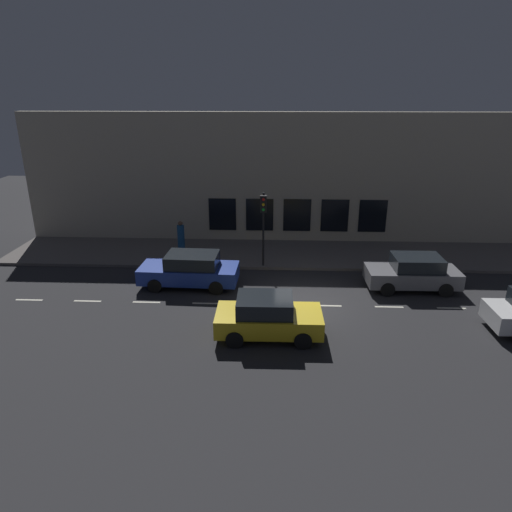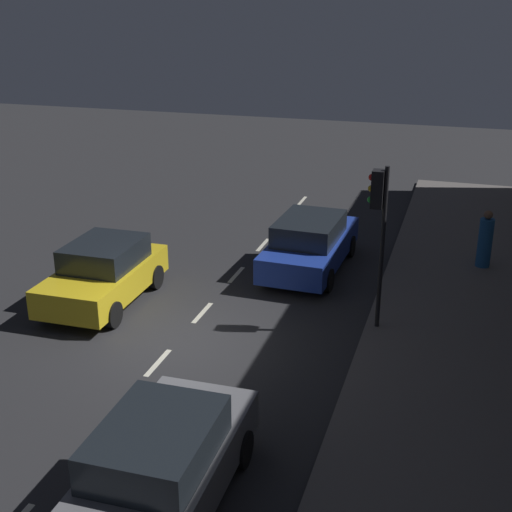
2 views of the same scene
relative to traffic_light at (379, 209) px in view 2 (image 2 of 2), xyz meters
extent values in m
plane|color=#28282B|center=(-4.13, -1.87, -2.97)|extent=(60.00, 60.00, 0.00)
cube|color=#5B5654|center=(2.12, -1.87, -2.90)|extent=(4.50, 32.00, 0.15)
cube|color=beige|center=(-4.13, -5.47, -2.97)|extent=(0.12, 1.20, 0.01)
cube|color=beige|center=(-4.13, -2.87, -2.97)|extent=(0.12, 1.20, 0.01)
cube|color=beige|center=(-4.13, -0.27, -2.97)|extent=(0.12, 1.20, 0.01)
cube|color=beige|center=(-4.13, 2.33, -2.97)|extent=(0.12, 1.20, 0.01)
cube|color=beige|center=(-4.13, 4.93, -2.97)|extent=(0.12, 1.20, 0.01)
cube|color=beige|center=(-4.13, 7.53, -2.97)|extent=(0.12, 1.20, 0.01)
cube|color=beige|center=(-4.13, 10.13, -2.97)|extent=(0.12, 1.20, 0.01)
cylinder|color=black|center=(0.13, 0.00, -0.92)|extent=(0.10, 0.10, 3.80)
cube|color=black|center=(-0.05, 0.00, 0.45)|extent=(0.26, 0.32, 0.84)
sphere|color=red|center=(-0.19, 0.00, 0.71)|extent=(0.15, 0.15, 0.15)
sphere|color=gold|center=(-0.19, 0.00, 0.45)|extent=(0.15, 0.15, 0.15)
sphere|color=green|center=(-0.19, 0.00, 0.20)|extent=(0.15, 0.15, 0.15)
cube|color=gold|center=(-6.73, -0.41, -2.34)|extent=(1.89, 3.93, 0.70)
cube|color=black|center=(-6.74, -0.25, -1.69)|extent=(1.64, 2.05, 0.60)
cylinder|color=black|center=(-5.86, -1.61, -2.65)|extent=(0.23, 0.64, 0.64)
cylinder|color=black|center=(-7.58, -1.63, -2.65)|extent=(0.23, 0.64, 0.64)
cylinder|color=black|center=(-5.89, 0.81, -2.65)|extent=(0.23, 0.64, 0.64)
cylinder|color=black|center=(-7.61, 0.79, -2.65)|extent=(0.23, 0.64, 0.64)
cube|color=slate|center=(-2.14, -6.89, -2.34)|extent=(1.86, 4.14, 0.70)
cube|color=black|center=(-2.14, -7.05, -1.69)|extent=(1.62, 2.16, 0.60)
cylinder|color=black|center=(-3.00, -5.62, -2.65)|extent=(0.23, 0.64, 0.64)
cylinder|color=black|center=(-1.32, -5.60, -2.65)|extent=(0.23, 0.64, 0.64)
cube|color=#1E389E|center=(-2.25, 3.38, -2.34)|extent=(2.00, 4.58, 0.70)
cube|color=black|center=(-2.26, 3.20, -1.69)|extent=(1.70, 2.41, 0.60)
cylinder|color=black|center=(-3.06, 4.81, -2.65)|extent=(0.24, 0.65, 0.64)
cylinder|color=black|center=(-1.34, 4.75, -2.65)|extent=(0.24, 0.65, 0.64)
cylinder|color=black|center=(-3.16, 2.01, -2.65)|extent=(0.24, 0.65, 0.64)
cylinder|color=black|center=(-1.45, 1.95, -2.65)|extent=(0.24, 0.65, 0.64)
cylinder|color=#1E5189|center=(2.46, 4.70, -2.12)|extent=(0.54, 0.54, 1.40)
sphere|color=brown|center=(2.46, 4.70, -1.30)|extent=(0.25, 0.25, 0.25)
cube|color=brown|center=(2.52, 4.60, -1.30)|extent=(0.08, 0.07, 0.07)
camera|label=1|loc=(-21.69, -0.59, 5.66)|focal=31.90mm
camera|label=2|loc=(1.76, -14.69, 4.42)|focal=48.59mm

